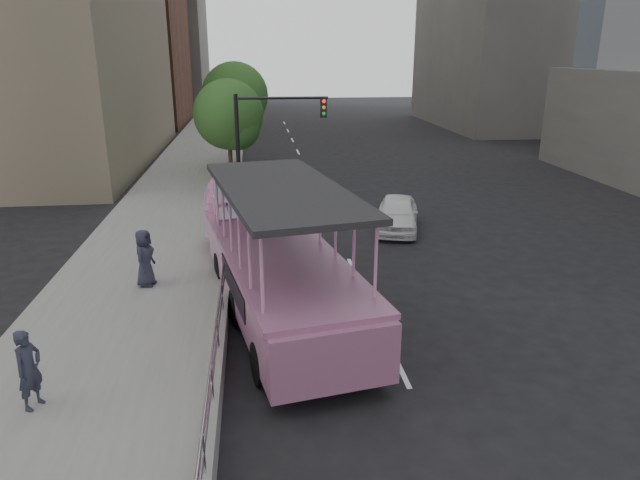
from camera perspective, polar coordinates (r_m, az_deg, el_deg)
ground at (r=15.33m, az=2.26°, el=-8.63°), size 160.00×160.00×0.00m
sidewalk at (r=24.72m, az=-14.68°, el=1.74°), size 5.50×80.00×0.30m
kerb_wall at (r=16.82m, az=-9.38°, el=-4.54°), size 0.24×30.00×0.36m
guardrail at (r=16.57m, az=-9.50°, el=-2.43°), size 0.07×22.00×0.71m
duck_boat at (r=16.44m, az=-4.96°, el=-1.51°), size 4.77×11.57×3.74m
car at (r=23.44m, az=7.73°, el=2.66°), size 2.67×4.34×1.38m
pedestrian_near at (r=12.57m, az=-27.09°, el=-11.45°), size 0.60×0.71×1.65m
pedestrian_far at (r=17.59m, az=-17.13°, el=-1.72°), size 0.73×0.95×1.73m
parking_sign at (r=18.49m, az=-8.84°, el=1.22°), size 0.20×0.53×2.47m
traffic_signal at (r=26.23m, az=-5.63°, el=10.66°), size 4.20×0.32×5.20m
street_tree_near at (r=29.61m, az=-8.95°, el=12.02°), size 3.52×3.52×5.72m
street_tree_far at (r=35.54m, az=-8.32°, el=13.85°), size 3.97×3.97×6.45m
midrise_stone_b at (r=78.79m, az=-17.76°, el=19.69°), size 16.00×14.00×20.00m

